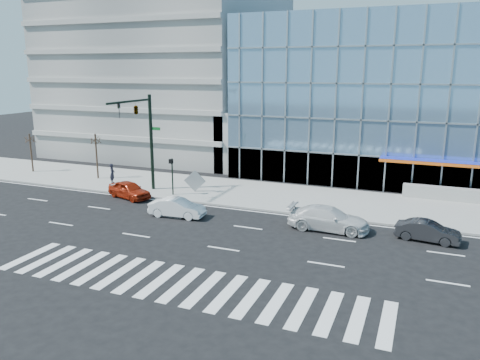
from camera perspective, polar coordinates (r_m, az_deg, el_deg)
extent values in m
plane|color=black|center=(30.96, 0.97, -5.82)|extent=(160.00, 160.00, 0.00)
cube|color=gray|center=(38.18, 5.27, -2.02)|extent=(120.00, 8.00, 0.15)
cube|color=#6F98BA|center=(53.50, 26.06, 9.19)|extent=(42.00, 26.00, 15.00)
cube|color=gray|center=(61.38, -8.02, 13.10)|extent=(24.00, 24.00, 20.00)
cube|color=gray|center=(48.73, 1.96, 4.91)|extent=(6.00, 8.00, 6.00)
cube|color=gray|center=(106.27, -0.70, 20.88)|extent=(14.00, 14.00, 48.00)
cylinder|color=black|center=(40.06, -10.75, 4.49)|extent=(0.28, 0.28, 8.00)
cylinder|color=black|center=(37.36, -13.32, 9.30)|extent=(0.18, 5.60, 0.18)
imported|color=black|center=(36.27, -14.54, 8.17)|extent=(0.18, 0.22, 1.10)
imported|color=black|center=(38.06, -12.58, 8.50)|extent=(0.48, 2.24, 0.90)
cube|color=#0C591E|center=(39.66, -10.27, 6.18)|extent=(0.90, 0.05, 0.25)
cylinder|color=black|center=(38.40, -8.24, 0.41)|extent=(0.12, 0.12, 3.00)
cube|color=black|center=(38.01, -8.42, 2.27)|extent=(0.30, 0.25, 0.35)
cylinder|color=#332319|center=(45.63, -17.08, 2.79)|extent=(0.16, 0.16, 4.20)
ellipsoid|color=#332319|center=(45.37, -17.22, 4.87)|extent=(1.10, 1.10, 0.90)
cylinder|color=#332319|center=(51.03, -24.10, 3.05)|extent=(0.16, 0.16, 3.80)
ellipsoid|color=#332319|center=(50.81, -24.26, 4.74)|extent=(1.10, 1.10, 0.90)
imported|color=silver|center=(30.87, 10.73, -4.64)|extent=(5.22, 2.12, 1.51)
imported|color=silver|center=(33.30, -7.67, -3.36)|extent=(4.09, 1.69, 1.32)
imported|color=black|center=(30.65, 21.91, -5.81)|extent=(3.89, 1.76, 1.24)
imported|color=#99210B|center=(38.74, -13.35, -1.18)|extent=(4.31, 2.75, 1.37)
imported|color=black|center=(43.43, -15.30, 0.77)|extent=(0.66, 0.77, 1.80)
cube|color=#9D9D9D|center=(39.26, -5.53, -0.10)|extent=(1.76, 0.65, 1.84)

